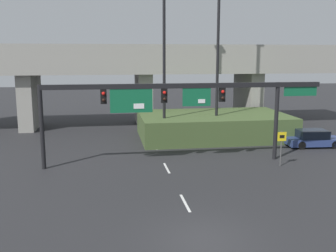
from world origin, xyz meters
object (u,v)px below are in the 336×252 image
Objects in this scene: signal_gantry at (178,98)px; highway_light_pole_near at (164,37)px; parked_sedan_near_right at (313,139)px; highway_light_pole_far at (218,41)px; speed_limit_sign at (281,143)px.

signal_gantry is 7.69m from highway_light_pole_near.
parked_sedan_near_right is at bearing 15.30° from signal_gantry.
speed_limit_sign is at bearing -77.50° from highway_light_pole_far.
highway_light_pole_far is at bearing 8.17° from highway_light_pole_near.
highway_light_pole_near is 4.75m from highway_light_pole_far.
parked_sedan_near_right is (7.01, -3.91, -7.87)m from highway_light_pole_far.
highway_light_pole_near reaches higher than parked_sedan_near_right.
speed_limit_sign is at bearing -14.82° from signal_gantry.
parked_sedan_near_right is (11.71, -3.23, -8.09)m from highway_light_pole_near.
signal_gantry reaches higher than parked_sedan_near_right.
highway_light_pole_near is 3.69× the size of parked_sedan_near_right.
signal_gantry is 1.14× the size of highway_light_pole_near.
highway_light_pole_far is at bearing 102.50° from speed_limit_sign.
highway_light_pole_far reaches higher than parked_sedan_near_right.
highway_light_pole_near is at bearing -171.83° from highway_light_pole_far.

